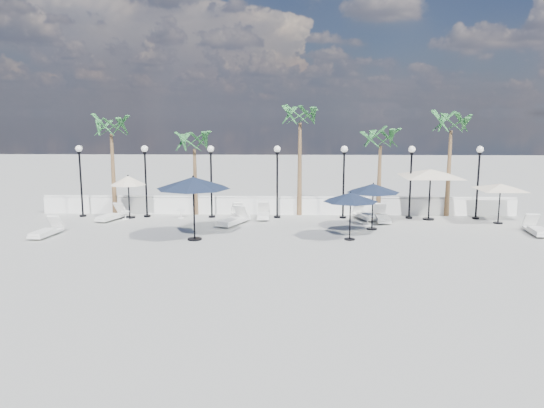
{
  "coord_description": "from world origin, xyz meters",
  "views": [
    {
      "loc": [
        0.56,
        -21.27,
        5.5
      ],
      "look_at": [
        -0.14,
        2.06,
        1.5
      ],
      "focal_mm": 35.0,
      "sensor_mm": 36.0,
      "label": 1
    }
  ],
  "objects_px": {
    "lounger_7": "(537,229)",
    "parasol_cream_sq_b": "(501,184)",
    "parasol_navy_left": "(193,183)",
    "lounger_2": "(233,220)",
    "parasol_navy_mid": "(373,188)",
    "lounger_4": "(364,215)",
    "lounger_1": "(46,231)",
    "lounger_0": "(111,216)",
    "lounger_3": "(240,214)",
    "lounger_6": "(382,217)",
    "parasol_cream_small": "(128,181)",
    "parasol_navy_right": "(351,197)",
    "lounger_5": "(263,214)",
    "parasol_cream_sq_a": "(431,169)"
  },
  "relations": [
    {
      "from": "lounger_3",
      "to": "parasol_navy_mid",
      "type": "xyz_separation_m",
      "value": [
        6.55,
        -2.47,
        1.76
      ]
    },
    {
      "from": "lounger_4",
      "to": "parasol_navy_mid",
      "type": "height_order",
      "value": "parasol_navy_mid"
    },
    {
      "from": "lounger_7",
      "to": "parasol_cream_sq_b",
      "type": "distance_m",
      "value": 3.14
    },
    {
      "from": "lounger_5",
      "to": "parasol_navy_mid",
      "type": "distance_m",
      "value": 6.15
    },
    {
      "from": "lounger_6",
      "to": "parasol_navy_right",
      "type": "bearing_deg",
      "value": -116.48
    },
    {
      "from": "parasol_cream_sq_a",
      "to": "lounger_3",
      "type": "bearing_deg",
      "value": 179.89
    },
    {
      "from": "lounger_1",
      "to": "lounger_0",
      "type": "bearing_deg",
      "value": 72.96
    },
    {
      "from": "lounger_3",
      "to": "parasol_cream_sq_a",
      "type": "relative_size",
      "value": 0.33
    },
    {
      "from": "parasol_navy_left",
      "to": "parasol_navy_right",
      "type": "bearing_deg",
      "value": 1.76
    },
    {
      "from": "lounger_0",
      "to": "lounger_3",
      "type": "relative_size",
      "value": 1.06
    },
    {
      "from": "lounger_2",
      "to": "lounger_7",
      "type": "distance_m",
      "value": 14.27
    },
    {
      "from": "lounger_1",
      "to": "lounger_4",
      "type": "xyz_separation_m",
      "value": [
        14.95,
        4.39,
        -0.02
      ]
    },
    {
      "from": "lounger_1",
      "to": "parasol_navy_right",
      "type": "xyz_separation_m",
      "value": [
        13.66,
        -0.23,
        1.64
      ]
    },
    {
      "from": "lounger_4",
      "to": "parasol_navy_mid",
      "type": "distance_m",
      "value": 3.02
    },
    {
      "from": "lounger_6",
      "to": "parasol_cream_sq_b",
      "type": "distance_m",
      "value": 6.07
    },
    {
      "from": "parasol_navy_left",
      "to": "parasol_cream_small",
      "type": "relative_size",
      "value": 1.4
    },
    {
      "from": "lounger_0",
      "to": "lounger_1",
      "type": "distance_m",
      "value": 4.13
    },
    {
      "from": "lounger_3",
      "to": "parasol_cream_sq_a",
      "type": "xyz_separation_m",
      "value": [
        9.89,
        -0.02,
        2.41
      ]
    },
    {
      "from": "lounger_4",
      "to": "parasol_navy_mid",
      "type": "relative_size",
      "value": 0.76
    },
    {
      "from": "lounger_2",
      "to": "parasol_navy_mid",
      "type": "relative_size",
      "value": 0.88
    },
    {
      "from": "lounger_0",
      "to": "parasol_cream_sq_b",
      "type": "distance_m",
      "value": 19.92
    },
    {
      "from": "lounger_1",
      "to": "parasol_navy_mid",
      "type": "distance_m",
      "value": 15.2
    },
    {
      "from": "parasol_navy_left",
      "to": "lounger_7",
      "type": "bearing_deg",
      "value": 5.42
    },
    {
      "from": "lounger_2",
      "to": "lounger_3",
      "type": "xyz_separation_m",
      "value": [
        0.22,
        1.69,
        -0.04
      ]
    },
    {
      "from": "lounger_7",
      "to": "parasol_navy_left",
      "type": "relative_size",
      "value": 0.65
    },
    {
      "from": "lounger_4",
      "to": "lounger_6",
      "type": "height_order",
      "value": "lounger_6"
    },
    {
      "from": "lounger_6",
      "to": "parasol_navy_left",
      "type": "distance_m",
      "value": 10.15
    },
    {
      "from": "lounger_0",
      "to": "lounger_4",
      "type": "relative_size",
      "value": 1.07
    },
    {
      "from": "lounger_7",
      "to": "parasol_cream_sq_b",
      "type": "bearing_deg",
      "value": 112.78
    },
    {
      "from": "lounger_4",
      "to": "lounger_7",
      "type": "xyz_separation_m",
      "value": [
        7.41,
        -3.35,
        0.03
      ]
    },
    {
      "from": "parasol_cream_sq_a",
      "to": "parasol_cream_sq_b",
      "type": "bearing_deg",
      "value": -15.0
    },
    {
      "from": "lounger_0",
      "to": "lounger_1",
      "type": "relative_size",
      "value": 1.0
    },
    {
      "from": "lounger_5",
      "to": "lounger_6",
      "type": "relative_size",
      "value": 0.95
    },
    {
      "from": "lounger_4",
      "to": "parasol_cream_small",
      "type": "relative_size",
      "value": 0.83
    },
    {
      "from": "lounger_2",
      "to": "parasol_navy_mid",
      "type": "distance_m",
      "value": 7.04
    },
    {
      "from": "lounger_2",
      "to": "parasol_navy_right",
      "type": "relative_size",
      "value": 0.92
    },
    {
      "from": "parasol_cream_sq_a",
      "to": "parasol_navy_right",
      "type": "bearing_deg",
      "value": -135.18
    },
    {
      "from": "lounger_1",
      "to": "parasol_cream_sq_a",
      "type": "xyz_separation_m",
      "value": [
        18.31,
        4.39,
        2.39
      ]
    },
    {
      "from": "lounger_1",
      "to": "lounger_3",
      "type": "distance_m",
      "value": 9.51
    },
    {
      "from": "parasol_cream_sq_b",
      "to": "parasol_navy_left",
      "type": "bearing_deg",
      "value": -165.0
    },
    {
      "from": "lounger_4",
      "to": "parasol_navy_right",
      "type": "relative_size",
      "value": 0.79
    },
    {
      "from": "parasol_navy_left",
      "to": "parasol_navy_right",
      "type": "height_order",
      "value": "parasol_navy_left"
    },
    {
      "from": "lounger_2",
      "to": "lounger_6",
      "type": "height_order",
      "value": "lounger_2"
    },
    {
      "from": "parasol_navy_right",
      "to": "lounger_5",
      "type": "bearing_deg",
      "value": 130.97
    },
    {
      "from": "parasol_navy_right",
      "to": "lounger_7",
      "type": "bearing_deg",
      "value": 8.26
    },
    {
      "from": "lounger_7",
      "to": "parasol_navy_mid",
      "type": "relative_size",
      "value": 0.83
    },
    {
      "from": "lounger_0",
      "to": "lounger_6",
      "type": "xyz_separation_m",
      "value": [
        14.04,
        0.05,
        0.01
      ]
    },
    {
      "from": "lounger_6",
      "to": "parasol_navy_left",
      "type": "bearing_deg",
      "value": -153.44
    },
    {
      "from": "lounger_4",
      "to": "parasol_navy_left",
      "type": "bearing_deg",
      "value": -167.65
    },
    {
      "from": "lounger_3",
      "to": "lounger_4",
      "type": "relative_size",
      "value": 1.01
    }
  ]
}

